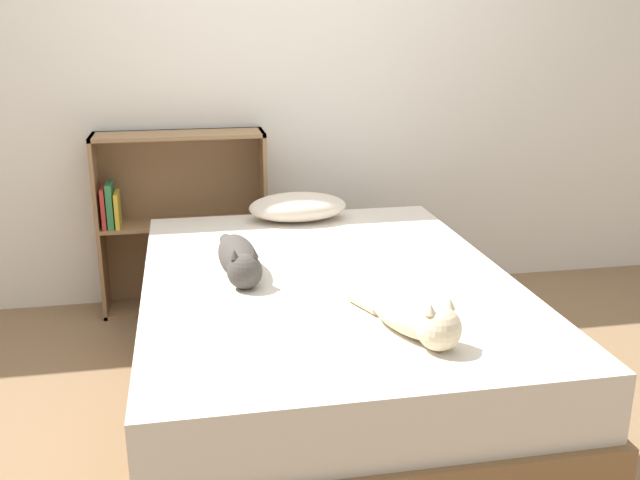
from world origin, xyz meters
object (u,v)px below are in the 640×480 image
at_px(bed, 327,343).
at_px(cat_dark, 239,259).
at_px(bookshelf, 180,219).
at_px(cat_light, 416,319).
at_px(pillow, 298,207).

distance_m(bed, cat_dark, 0.49).
bearing_deg(bookshelf, cat_light, -68.00).
bearing_deg(bed, bookshelf, 114.99).
height_order(cat_dark, bookshelf, bookshelf).
relative_size(pillow, cat_light, 0.97).
bearing_deg(pillow, cat_dark, -115.56).
bearing_deg(cat_dark, bookshelf, -172.66).
xyz_separation_m(bed, bookshelf, (-0.57, 1.22, 0.21)).
bearing_deg(cat_dark, cat_light, 32.80).
bearing_deg(cat_dark, pillow, 150.36).
height_order(pillow, bookshelf, bookshelf).
xyz_separation_m(bed, cat_light, (0.16, -0.60, 0.35)).
bearing_deg(cat_light, bookshelf, -179.88).
xyz_separation_m(cat_light, cat_dark, (-0.50, 0.67, 0.01)).
distance_m(bed, pillow, 0.88).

